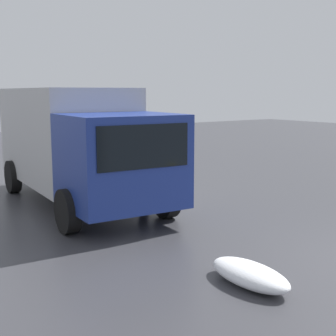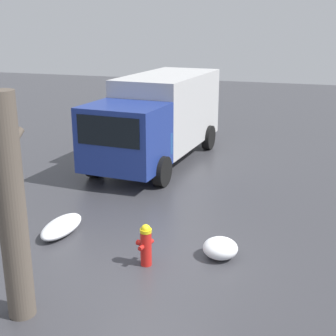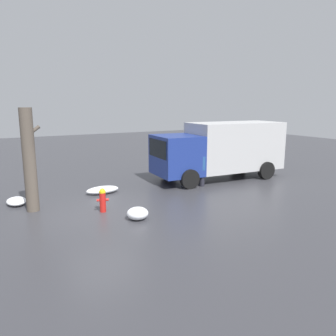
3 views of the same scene
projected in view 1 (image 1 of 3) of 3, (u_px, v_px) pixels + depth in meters
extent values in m
cube|color=navy|center=(121.00, 160.00, 9.58)|extent=(2.14, 2.40, 1.89)
cube|color=black|center=(144.00, 147.00, 8.68)|extent=(0.16, 1.90, 0.83)
cube|color=#BCBCBC|center=(65.00, 135.00, 12.40)|extent=(4.96, 2.60, 2.42)
cylinder|color=black|center=(166.00, 198.00, 10.40)|extent=(0.92, 0.34, 0.90)
cylinder|color=black|center=(68.00, 211.00, 9.24)|extent=(0.92, 0.34, 0.90)
cylinder|color=black|center=(90.00, 170.00, 14.19)|extent=(0.92, 0.34, 0.90)
cylinder|color=black|center=(13.00, 177.00, 13.03)|extent=(0.92, 0.34, 0.90)
cylinder|color=#23232D|center=(144.00, 195.00, 10.96)|extent=(0.24, 0.24, 0.78)
cylinder|color=#234C8C|center=(143.00, 165.00, 10.84)|extent=(0.36, 0.36, 0.65)
sphere|color=tan|center=(143.00, 147.00, 10.77)|extent=(0.21, 0.21, 0.21)
ellipsoid|color=white|center=(250.00, 274.00, 6.78)|extent=(1.43, 0.65, 0.32)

